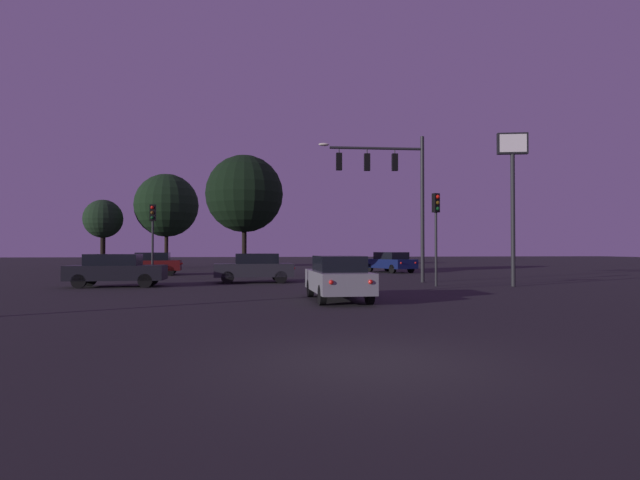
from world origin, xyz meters
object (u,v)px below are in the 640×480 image
at_px(car_nearside_lane, 338,277).
at_px(car_crossing_right, 254,267).
at_px(traffic_signal_mast_arm, 392,181).
at_px(car_far_lane, 390,262).
at_px(tree_center_horizon, 103,219).
at_px(tree_left_far, 244,194).
at_px(tree_behind_sign, 167,205).
at_px(store_sign_illuminated, 513,174).
at_px(car_crossing_left, 116,270).
at_px(traffic_light_corner_right, 436,220).
at_px(car_parked_lot, 151,263).
at_px(traffic_light_corner_left, 153,227).

height_order(car_nearside_lane, car_crossing_right, same).
xyz_separation_m(traffic_signal_mast_arm, car_far_lane, (3.11, 11.48, -4.55)).
bearing_deg(traffic_signal_mast_arm, tree_center_horizon, 132.89).
xyz_separation_m(tree_left_far, tree_center_horizon, (-12.60, 13.74, -0.99)).
bearing_deg(tree_behind_sign, traffic_signal_mast_arm, -56.64).
height_order(store_sign_illuminated, tree_left_far, tree_left_far).
bearing_deg(tree_behind_sign, store_sign_illuminated, -53.08).
bearing_deg(car_crossing_left, traffic_light_corner_right, -6.30).
bearing_deg(car_far_lane, tree_behind_sign, 148.02).
bearing_deg(car_parked_lot, tree_behind_sign, 94.54).
distance_m(car_nearside_lane, car_parked_lot, 20.77).
xyz_separation_m(tree_behind_sign, tree_left_far, (7.24, -14.60, -0.37)).
relative_size(traffic_light_corner_left, store_sign_illuminated, 0.58).
xyz_separation_m(traffic_light_corner_left, car_parked_lot, (-1.23, 6.48, -2.19)).
xyz_separation_m(traffic_signal_mast_arm, car_parked_lot, (-13.94, 9.46, -4.55)).
xyz_separation_m(traffic_light_corner_right, car_far_lane, (1.82, 14.49, -2.31)).
height_order(car_crossing_right, tree_left_far, tree_left_far).
xyz_separation_m(store_sign_illuminated, tree_left_far, (-12.59, 11.78, 0.14)).
distance_m(traffic_light_corner_right, tree_behind_sign, 30.63).
bearing_deg(traffic_signal_mast_arm, car_nearside_lane, -116.33).
relative_size(store_sign_illuminated, tree_center_horizon, 1.17).
distance_m(traffic_light_corner_right, car_nearside_lane, 8.63).
bearing_deg(store_sign_illuminated, car_parked_lot, 145.17).
distance_m(traffic_signal_mast_arm, store_sign_illuminated, 6.02).
distance_m(traffic_signal_mast_arm, car_nearside_lane, 11.04).
relative_size(car_crossing_left, tree_center_horizon, 0.71).
relative_size(traffic_light_corner_right, car_parked_lot, 1.07).
xyz_separation_m(car_crossing_left, car_far_lane, (16.67, 12.85, 0.00)).
relative_size(car_parked_lot, store_sign_illuminated, 0.57).
xyz_separation_m(traffic_light_corner_right, car_crossing_left, (-14.85, 1.64, -2.31)).
distance_m(car_crossing_left, tree_left_far, 12.10).
xyz_separation_m(store_sign_illuminated, tree_behind_sign, (-19.83, 26.39, 0.51)).
relative_size(traffic_light_corner_left, car_crossing_right, 1.01).
relative_size(traffic_light_corner_left, car_parked_lot, 1.03).
relative_size(traffic_light_corner_right, tree_left_far, 0.55).
bearing_deg(traffic_signal_mast_arm, store_sign_illuminated, -36.69).
bearing_deg(car_far_lane, car_crossing_right, -133.88).
bearing_deg(traffic_light_corner_right, car_far_lane, 82.84).
xyz_separation_m(car_crossing_right, car_parked_lot, (-6.77, 8.67, -0.00)).
bearing_deg(car_nearside_lane, traffic_signal_mast_arm, 63.67).
relative_size(traffic_light_corner_left, traffic_light_corner_right, 0.96).
bearing_deg(car_nearside_lane, traffic_light_corner_right, 46.28).
bearing_deg(tree_center_horizon, car_crossing_left, -73.73).
bearing_deg(car_crossing_right, car_crossing_left, -161.31).
relative_size(car_crossing_left, car_crossing_right, 1.05).
relative_size(traffic_light_corner_right, car_nearside_lane, 1.00).
bearing_deg(tree_center_horizon, tree_left_far, -47.47).
bearing_deg(car_far_lane, car_nearside_lane, -110.27).
distance_m(car_crossing_right, tree_left_far, 8.74).
xyz_separation_m(traffic_light_corner_right, tree_behind_sign, (-16.29, 25.80, 2.68)).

